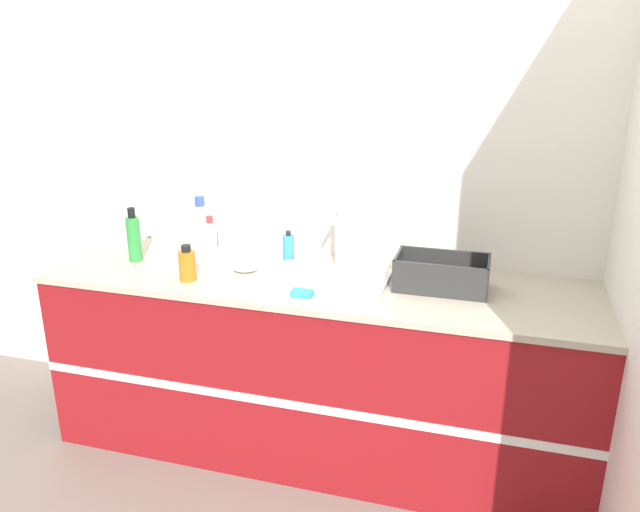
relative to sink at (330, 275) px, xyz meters
The scene contains 13 objects.
ground_plane 0.97m from the sink, 100.82° to the right, with size 12.00×12.00×0.00m, color slate.
wall_back 0.54m from the sink, 99.78° to the left, with size 4.88×0.06×2.60m.
wall_right 1.27m from the sink, ahead, with size 0.06×2.67×2.60m.
counter_cabinet 0.47m from the sink, behind, with size 2.50×0.69×0.89m.
sink is the anchor object (origin of this frame).
paper_towel_roll 0.42m from the sink, behind, with size 0.12×0.12×0.23m.
dish_rack 0.49m from the sink, ahead, with size 0.40×0.22×0.14m.
bottle_green 0.98m from the sink, behind, with size 0.06×0.06×0.27m.
bottle_clear 0.81m from the sink, 160.90° to the left, with size 0.09×0.09×0.27m.
bottle_white_spray 0.72m from the sink, 162.79° to the left, with size 0.06×0.06×0.19m.
bottle_amber 0.64m from the sink, 163.92° to the right, with size 0.08×0.08×0.16m.
soap_dispenser 0.33m from the sink, 143.36° to the left, with size 0.06×0.06×0.15m.
sponge 0.22m from the sink, 105.29° to the right, with size 0.09×0.06×0.02m.
Camera 1 is at (0.75, -2.19, 1.91)m, focal length 35.00 mm.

